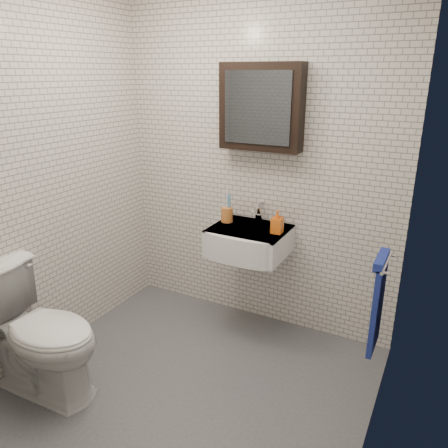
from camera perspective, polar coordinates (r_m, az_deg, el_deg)
name	(u,v)px	position (r m, az deg, el deg)	size (l,w,h in m)	color
ground	(191,383)	(3.05, -4.35, -20.00)	(2.20, 2.00, 0.01)	#4C4F54
room_shell	(184,163)	(2.41, -5.23, 7.99)	(2.22, 2.02, 2.51)	silver
washbasin	(247,242)	(3.21, 3.04, -2.30)	(0.55, 0.50, 0.20)	white
faucet	(258,213)	(3.32, 4.52, 1.39)	(0.06, 0.20, 0.15)	silver
mirror_cabinet	(261,107)	(3.17, 4.87, 14.95)	(0.60, 0.15, 0.60)	black
towel_rail	(378,299)	(2.64, 19.50, -9.26)	(0.09, 0.30, 0.58)	silver
toothbrush_cup	(227,214)	(3.32, 0.39, 1.34)	(0.12, 0.12, 0.25)	#C67331
soap_bottle	(277,222)	(3.10, 6.97, 0.30)	(0.08, 0.08, 0.17)	orange
toilet	(39,332)	(3.00, -23.02, -12.81)	(0.47, 0.82, 0.84)	white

